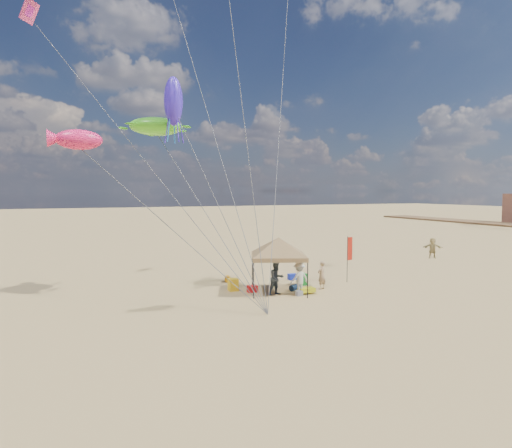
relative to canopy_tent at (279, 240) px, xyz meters
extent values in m
plane|color=tan|center=(-2.01, -4.48, -2.97)|extent=(280.00, 280.00, 0.00)
cylinder|color=black|center=(-0.80, 1.86, -2.01)|extent=(0.06, 0.06, 1.91)
cylinder|color=black|center=(1.86, 0.80, -2.01)|extent=(0.06, 0.06, 1.91)
cylinder|color=black|center=(-1.86, -0.80, -2.01)|extent=(0.06, 0.06, 1.91)
cylinder|color=black|center=(0.80, -1.86, -2.01)|extent=(0.06, 0.06, 1.91)
cube|color=olive|center=(0.00, 0.00, -0.95)|extent=(3.83, 3.83, 0.23)
pyramid|color=olive|center=(0.00, 0.00, 0.12)|extent=(5.37, 5.37, 0.95)
cylinder|color=black|center=(5.14, 0.76, -1.54)|extent=(0.04, 0.04, 2.86)
cube|color=red|center=(5.34, 0.81, -0.88)|extent=(0.41, 0.11, 1.43)
cube|color=red|center=(-1.34, 0.58, -2.78)|extent=(0.54, 0.38, 0.38)
cube|color=#1425A9|center=(2.39, 2.82, -2.78)|extent=(0.54, 0.38, 0.38)
cylinder|color=#0D1F39|center=(1.02, -0.04, -2.79)|extent=(0.69, 0.54, 0.36)
cylinder|color=orange|center=(-1.63, 3.89, -2.79)|extent=(0.54, 0.69, 0.36)
cube|color=#178227|center=(2.17, 1.17, -2.62)|extent=(0.50, 0.50, 0.70)
cube|color=yellow|center=(-2.21, 1.35, -2.62)|extent=(0.50, 0.50, 0.70)
cube|color=gray|center=(0.64, -1.23, -2.83)|extent=(0.34, 0.30, 0.28)
cube|color=yellow|center=(1.27, -0.92, -2.77)|extent=(0.90, 0.50, 0.24)
imported|color=tan|center=(2.62, -0.31, -2.14)|extent=(0.71, 0.60, 1.66)
imported|color=#3B4651|center=(-0.37, -0.52, -2.05)|extent=(0.99, 0.82, 1.83)
imported|color=silver|center=(0.81, -0.92, -2.07)|extent=(1.23, 0.80, 1.79)
imported|color=tan|center=(17.60, 6.23, -2.10)|extent=(1.62, 1.35, 1.75)
ellipsoid|color=#55DF23|center=(-6.27, 2.16, 6.13)|extent=(3.32, 2.93, 0.94)
ellipsoid|color=#FF2062|center=(-10.27, -2.33, 4.79)|extent=(1.94, 1.11, 0.83)
ellipsoid|color=#4227D7|center=(-5.65, 0.67, 7.24)|extent=(1.04, 1.04, 2.47)
cube|color=#FF3D81|center=(-12.38, 7.00, 12.89)|extent=(1.10, 1.35, 1.14)
camera|label=1|loc=(-10.94, -22.06, 2.70)|focal=31.23mm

